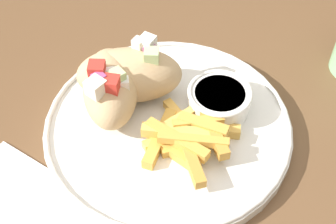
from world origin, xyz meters
name	(u,v)px	position (x,y,z in m)	size (l,w,h in m)	color
table	(200,148)	(0.00, 0.00, 0.68)	(1.23, 1.23, 0.75)	brown
napkin	(30,211)	(-0.07, -0.22, 0.76)	(0.18, 0.10, 0.00)	white
plate	(168,126)	(-0.01, -0.05, 0.76)	(0.28, 0.28, 0.02)	white
pita_sandwich_near	(110,87)	(-0.08, -0.07, 0.80)	(0.12, 0.13, 0.07)	tan
pita_sandwich_far	(130,74)	(-0.08, -0.04, 0.80)	(0.14, 0.13, 0.07)	tan
fries_pile	(187,135)	(0.02, -0.06, 0.78)	(0.11, 0.10, 0.03)	#E5B251
sauce_ramekin	(219,99)	(0.02, 0.00, 0.79)	(0.07, 0.07, 0.03)	white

